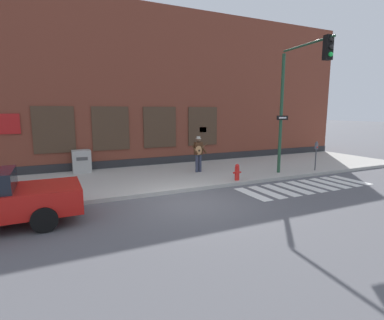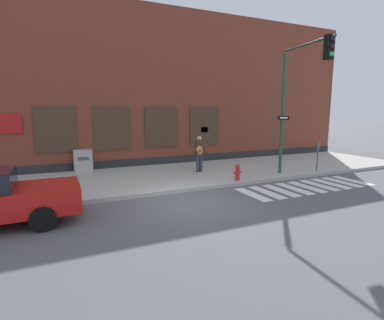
% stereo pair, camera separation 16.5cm
% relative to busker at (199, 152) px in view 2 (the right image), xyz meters
% --- Properties ---
extents(ground_plane, '(160.00, 160.00, 0.00)m').
position_rel_busker_xyz_m(ground_plane, '(-2.26, -3.85, -1.12)').
color(ground_plane, '#56565B').
extents(sidewalk, '(28.00, 5.44, 0.15)m').
position_rel_busker_xyz_m(sidewalk, '(-2.26, 0.12, -1.05)').
color(sidewalk, '#ADAAA3').
rests_on(sidewalk, ground).
extents(building_backdrop, '(28.00, 4.06, 8.51)m').
position_rel_busker_xyz_m(building_backdrop, '(-2.26, 4.83, 3.13)').
color(building_backdrop, brown).
rests_on(building_backdrop, ground).
extents(crosswalk, '(5.78, 1.90, 0.01)m').
position_rel_busker_xyz_m(crosswalk, '(2.98, -3.90, -1.12)').
color(crosswalk, silver).
rests_on(crosswalk, ground).
extents(busker, '(0.71, 0.52, 1.71)m').
position_rel_busker_xyz_m(busker, '(0.00, 0.00, 0.00)').
color(busker, '#33384C').
rests_on(busker, sidewalk).
extents(traffic_light, '(0.77, 3.05, 5.65)m').
position_rel_busker_xyz_m(traffic_light, '(3.30, -2.81, 2.90)').
color(traffic_light, '#234C33').
rests_on(traffic_light, sidewalk).
extents(parking_meter, '(0.13, 0.11, 1.44)m').
position_rel_busker_xyz_m(parking_meter, '(5.43, -2.10, -0.03)').
color(parking_meter, '#47474C').
rests_on(parking_meter, sidewalk).
extents(utility_box, '(0.84, 0.68, 1.06)m').
position_rel_busker_xyz_m(utility_box, '(-5.09, 2.39, -0.44)').
color(utility_box, '#ADADA8').
rests_on(utility_box, sidewalk).
extents(fire_hydrant, '(0.38, 0.20, 0.70)m').
position_rel_busker_xyz_m(fire_hydrant, '(0.71, -2.25, -0.63)').
color(fire_hydrant, red).
rests_on(fire_hydrant, sidewalk).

